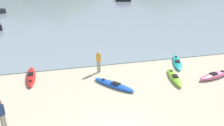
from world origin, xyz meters
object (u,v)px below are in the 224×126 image
object	(u,v)px
kayak_on_sand_2	(114,85)
kayak_on_sand_3	(177,62)
person_near_waterline	(99,60)
kayak_on_sand_0	(174,77)
kayak_on_sand_1	(31,77)
kayak_on_sand_4	(215,75)
person_near_foreground	(1,113)

from	to	relation	value
kayak_on_sand_2	kayak_on_sand_3	xyz separation A→B (m)	(6.25, 2.61, 0.01)
kayak_on_sand_2	person_near_waterline	bearing A→B (deg)	102.88
kayak_on_sand_0	kayak_on_sand_2	distance (m)	4.58
kayak_on_sand_0	person_near_waterline	xyz separation A→B (m)	(-5.15, 2.52, 0.85)
kayak_on_sand_1	kayak_on_sand_3	bearing A→B (deg)	-0.23
kayak_on_sand_3	kayak_on_sand_0	bearing A→B (deg)	-122.65
kayak_on_sand_1	kayak_on_sand_4	size ratio (longest dim) A/B	1.14
kayak_on_sand_1	person_near_foreground	size ratio (longest dim) A/B	2.08
kayak_on_sand_1	kayak_on_sand_2	size ratio (longest dim) A/B	1.19
kayak_on_sand_0	kayak_on_sand_1	xyz separation A→B (m)	(-10.24, 2.67, -0.03)
person_near_foreground	kayak_on_sand_4	bearing A→B (deg)	10.30
kayak_on_sand_0	kayak_on_sand_3	size ratio (longest dim) A/B	0.90
kayak_on_sand_0	person_near_foreground	bearing A→B (deg)	-164.63
kayak_on_sand_1	person_near_foreground	bearing A→B (deg)	-97.23
kayak_on_sand_4	person_near_foreground	xyz separation A→B (m)	(-13.99, -2.54, 0.79)
kayak_on_sand_1	kayak_on_sand_3	size ratio (longest dim) A/B	1.04
kayak_on_sand_0	kayak_on_sand_4	world-z (taller)	kayak_on_sand_4
kayak_on_sand_1	person_near_waterline	xyz separation A→B (m)	(5.08, -0.14, 0.87)
kayak_on_sand_3	person_near_foreground	xyz separation A→B (m)	(-12.64, -5.63, 0.83)
kayak_on_sand_0	kayak_on_sand_4	xyz separation A→B (m)	(3.03, -0.47, 0.02)
kayak_on_sand_3	person_near_foreground	size ratio (longest dim) A/B	2.00
kayak_on_sand_1	person_near_waterline	world-z (taller)	person_near_waterline
person_near_waterline	person_near_foreground	bearing A→B (deg)	-136.36
kayak_on_sand_1	kayak_on_sand_2	bearing A→B (deg)	-25.19
kayak_on_sand_1	kayak_on_sand_4	world-z (taller)	kayak_on_sand_4
kayak_on_sand_4	person_near_waterline	distance (m)	8.75
person_near_waterline	kayak_on_sand_2	bearing A→B (deg)	-77.12
kayak_on_sand_3	person_near_foreground	bearing A→B (deg)	-155.98
kayak_on_sand_2	kayak_on_sand_1	bearing A→B (deg)	154.81
kayak_on_sand_4	kayak_on_sand_2	bearing A→B (deg)	176.44
person_near_foreground	person_near_waterline	bearing A→B (deg)	43.64
kayak_on_sand_2	kayak_on_sand_3	size ratio (longest dim) A/B	0.87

